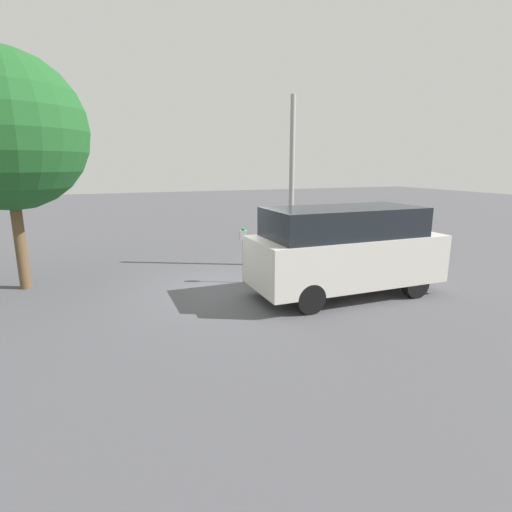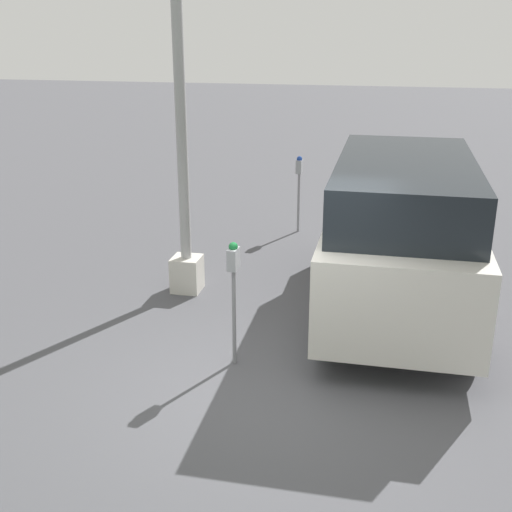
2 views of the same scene
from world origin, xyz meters
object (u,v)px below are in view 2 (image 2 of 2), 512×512
at_px(parking_meter_near, 234,276).
at_px(parking_meter_far, 299,177).
at_px(parked_van, 401,231).
at_px(lamp_post, 183,183).

bearing_deg(parking_meter_near, parking_meter_far, 3.30).
bearing_deg(parking_meter_near, parked_van, -40.51).
xyz_separation_m(parking_meter_near, parked_van, (2.03, -1.93, 0.05)).
bearing_deg(lamp_post, parked_van, -91.23).
relative_size(lamp_post, parked_van, 1.10).
bearing_deg(parked_van, lamp_post, 88.67).
height_order(parking_meter_near, parked_van, parked_van).
bearing_deg(parked_van, parking_meter_far, 29.32).
bearing_deg(parking_meter_far, parked_van, -147.53).
bearing_deg(parked_van, parking_meter_near, 136.34).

